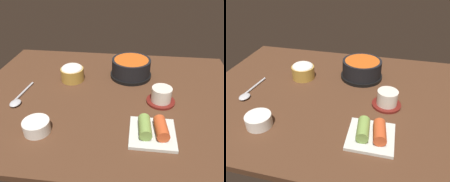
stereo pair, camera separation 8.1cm
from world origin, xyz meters
TOP-DOWN VIEW (x-y plane):
  - dining_table at (0.00, 0.00)cm, footprint 100.00×76.00cm
  - stone_pot at (7.83, 15.32)cm, footprint 17.02×17.02cm
  - rice_bowl at (-15.45, 9.33)cm, footprint 9.24×9.24cm
  - tea_cup_with_saucer at (19.19, -2.52)cm, footprint 9.89×9.89cm
  - kimchi_plate at (15.84, -19.48)cm, footprint 13.21×13.21cm
  - side_bowl_near at (-17.77, -22.01)cm, footprint 7.87×7.87cm
  - spoon at (-30.75, -7.87)cm, footprint 3.60×16.84cm

SIDE VIEW (x-z plane):
  - dining_table at x=0.00cm, z-range 0.00..2.00cm
  - spoon at x=-30.75cm, z-range 1.95..3.30cm
  - kimchi_plate at x=15.84cm, z-range 1.44..6.02cm
  - side_bowl_near at x=-17.77cm, z-range 2.13..5.90cm
  - tea_cup_with_saucer at x=19.19cm, z-range 1.81..7.58cm
  - rice_bowl at x=-15.45cm, z-range 2.08..8.84cm
  - stone_pot at x=7.83cm, z-range 2.12..9.71cm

